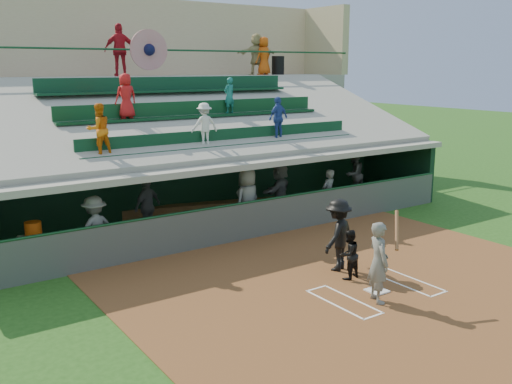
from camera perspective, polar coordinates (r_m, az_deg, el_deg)
ground at (r=13.39m, az=11.98°, el=-9.76°), size 100.00×100.00×0.00m
dirt_slab at (r=13.71m, az=10.46°, el=-9.11°), size 11.00×9.00×0.02m
home_plate at (r=13.37m, az=11.99°, el=-9.62°), size 0.43×0.43×0.03m
batters_box_chalk at (r=13.38m, az=11.99°, el=-9.67°), size 2.65×1.85×0.01m
dugout_floor at (r=18.40m, az=-3.34°, el=-3.25°), size 16.00×3.50×0.04m
concourse_slab at (r=23.91m, az=-11.83°, el=5.73°), size 20.00×3.00×4.60m
grandstand at (r=21.20m, az=-8.72°, el=4.91°), size 20.40×10.40×7.80m
batter_at_plate at (r=12.55m, az=12.17°, el=-6.83°), size 0.94×0.80×1.95m
catcher at (r=13.81m, az=9.25°, el=-6.18°), size 0.64×0.53×1.21m
home_umpire at (r=14.28m, az=8.20°, el=-4.26°), size 1.34×1.09×1.81m
dugout_bench at (r=19.24m, az=-5.24°, el=-1.80°), size 15.09×4.65×0.47m
white_table at (r=15.37m, az=-21.26°, el=-5.72°), size 1.09×0.97×0.78m
water_cooler at (r=15.24m, az=-21.39°, el=-3.55°), size 0.41×0.41×0.41m
dugout_player_a at (r=15.27m, az=-15.80°, el=-3.57°), size 1.25×0.91×1.73m
dugout_player_b at (r=17.31m, az=-10.80°, el=-1.41°), size 1.11×0.81×1.75m
dugout_player_c at (r=17.26m, az=-0.86°, el=-0.85°), size 1.10×0.88×1.97m
dugout_player_d at (r=18.96m, az=2.41°, el=0.15°), size 1.74×1.33×1.83m
dugout_player_e at (r=19.16m, az=7.23°, el=-0.14°), size 0.67×0.52×1.62m
dugout_player_f at (r=22.04m, az=9.75°, el=1.75°), size 1.05×0.90×1.85m
trash_bin at (r=26.20m, az=2.21°, el=12.51°), size 0.56×0.56×0.84m
concourse_staff_a at (r=22.76m, az=-13.43°, el=13.63°), size 1.25×0.76×1.98m
concourse_staff_b at (r=25.68m, az=0.77°, el=13.43°), size 0.91×0.70×1.65m
concourse_staff_c at (r=25.79m, az=0.05°, el=13.60°), size 1.75×1.15×1.81m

